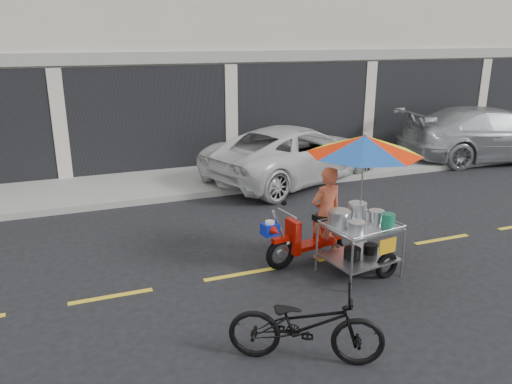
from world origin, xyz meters
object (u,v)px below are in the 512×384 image
object	(u,v)px
near_bicycle	(306,324)
food_vendor_rig	(348,183)
white_pickup	(296,153)
silver_pickup	(490,134)

from	to	relation	value
near_bicycle	food_vendor_rig	bearing A→B (deg)	-12.12
near_bicycle	food_vendor_rig	xyz separation A→B (m)	(1.71, 2.02, 0.96)
white_pickup	food_vendor_rig	xyz separation A→B (m)	(-1.50, -5.03, 0.72)
near_bicycle	food_vendor_rig	distance (m)	2.81
white_pickup	silver_pickup	world-z (taller)	silver_pickup
near_bicycle	food_vendor_rig	size ratio (longest dim) A/B	0.73
silver_pickup	food_vendor_rig	xyz separation A→B (m)	(-7.91, -4.89, 0.63)
silver_pickup	white_pickup	bearing A→B (deg)	98.72
near_bicycle	food_vendor_rig	world-z (taller)	food_vendor_rig
white_pickup	silver_pickup	size ratio (longest dim) A/B	0.93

